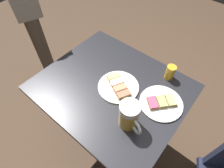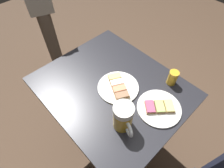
{
  "view_description": "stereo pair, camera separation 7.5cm",
  "coord_description": "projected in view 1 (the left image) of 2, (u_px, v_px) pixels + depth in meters",
  "views": [
    {
      "loc": [
        -0.48,
        -0.4,
        1.57
      ],
      "look_at": [
        0.0,
        0.0,
        0.76
      ],
      "focal_mm": 28.79,
      "sensor_mm": 36.0,
      "label": 1
    },
    {
      "loc": [
        -0.43,
        -0.46,
        1.57
      ],
      "look_at": [
        0.0,
        0.0,
        0.76
      ],
      "focal_mm": 28.79,
      "sensor_mm": 36.0,
      "label": 2
    }
  ],
  "objects": [
    {
      "name": "plate_far",
      "position": [
        161.0,
        103.0,
        0.96
      ],
      "size": [
        0.23,
        0.23,
        0.03
      ],
      "color": "white",
      "rests_on": "cafe_table"
    },
    {
      "name": "plate_near",
      "position": [
        118.0,
        86.0,
        1.02
      ],
      "size": [
        0.23,
        0.23,
        0.03
      ],
      "color": "white",
      "rests_on": "cafe_table"
    },
    {
      "name": "patron_standing",
      "position": [
        22.0,
        1.0,
        1.33
      ],
      "size": [
        0.28,
        0.36,
        1.55
      ],
      "rotation": [
        0.0,
        0.0,
        -1.93
      ],
      "color": "#51473D",
      "rests_on": "ground_plane"
    },
    {
      "name": "beer_mug",
      "position": [
        129.0,
        116.0,
        0.83
      ],
      "size": [
        0.1,
        0.14,
        0.16
      ],
      "color": "gold",
      "rests_on": "cafe_table"
    },
    {
      "name": "ground_plane",
      "position": [
        112.0,
        136.0,
        1.62
      ],
      "size": [
        6.0,
        6.0,
        0.0
      ],
      "primitive_type": "plane",
      "color": "#4C3828"
    },
    {
      "name": "beer_glass_small",
      "position": [
        170.0,
        72.0,
        1.04
      ],
      "size": [
        0.05,
        0.05,
        0.09
      ],
      "primitive_type": "cylinder",
      "color": "gold",
      "rests_on": "cafe_table"
    },
    {
      "name": "cafe_table",
      "position": [
        112.0,
        101.0,
        1.16
      ],
      "size": [
        0.7,
        0.83,
        0.74
      ],
      "color": "black",
      "rests_on": "ground_plane"
    }
  ]
}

